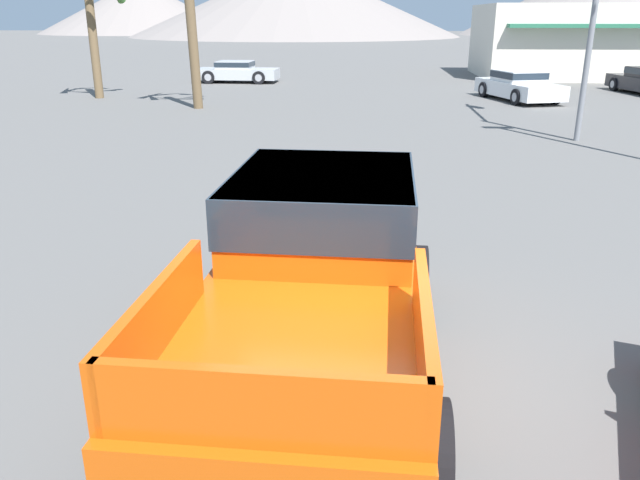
% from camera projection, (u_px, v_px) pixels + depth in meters
% --- Properties ---
extents(ground_plane, '(320.00, 320.00, 0.00)m').
position_uv_depth(ground_plane, '(358.00, 376.00, 6.12)').
color(ground_plane, '#5B5956').
extents(orange_pickup_truck, '(2.42, 5.30, 1.84)m').
position_uv_depth(orange_pickup_truck, '(317.00, 267.00, 5.99)').
color(orange_pickup_truck, '#CC4C0C').
rests_on(orange_pickup_truck, ground_plane).
extents(parked_car_white, '(3.06, 4.85, 1.21)m').
position_uv_depth(parked_car_white, '(519.00, 85.00, 26.13)').
color(parked_car_white, white).
rests_on(parked_car_white, ground_plane).
extents(parked_car_silver, '(4.41, 2.12, 1.11)m').
position_uv_depth(parked_car_silver, '(237.00, 71.00, 33.34)').
color(parked_car_silver, '#B7BABF').
rests_on(parked_car_silver, ground_plane).
extents(traffic_light_main, '(0.38, 4.58, 5.32)m').
position_uv_depth(traffic_light_main, '(575.00, 0.00, 18.18)').
color(traffic_light_main, slate).
rests_on(traffic_light_main, ground_plane).
extents(storefront_building, '(12.38, 8.61, 4.01)m').
position_uv_depth(storefront_building, '(589.00, 41.00, 36.09)').
color(storefront_building, beige).
rests_on(storefront_building, ground_plane).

